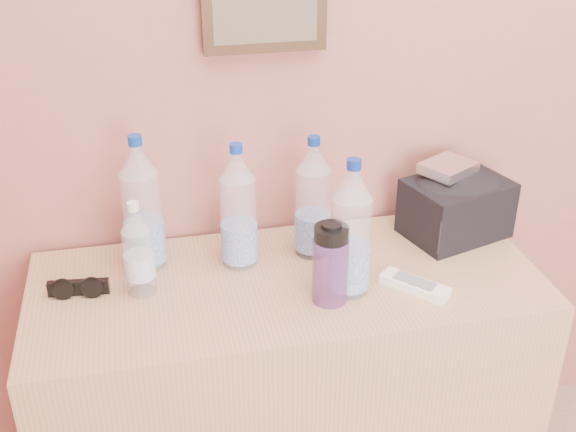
{
  "coord_description": "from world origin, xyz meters",
  "views": [
    {
      "loc": [
        -0.77,
        0.27,
        1.75
      ],
      "look_at": [
        -0.45,
        1.71,
        0.96
      ],
      "focal_mm": 45.0,
      "sensor_mm": 36.0,
      "label": 1
    }
  ],
  "objects_px": {
    "dresser": "(287,400)",
    "pet_large_a": "(142,210)",
    "toiletry_bag": "(456,205)",
    "pet_large_b": "(238,213)",
    "sunglasses": "(79,287)",
    "pet_large_c": "(313,203)",
    "foil_packet": "(448,168)",
    "pet_large_d": "(351,235)",
    "pet_small": "(138,254)",
    "ac_remote": "(415,285)",
    "nalgene_bottle": "(330,263)"
  },
  "relations": [
    {
      "from": "pet_large_a",
      "to": "foil_packet",
      "type": "relative_size",
      "value": 2.7
    },
    {
      "from": "pet_large_b",
      "to": "toiletry_bag",
      "type": "relative_size",
      "value": 1.25
    },
    {
      "from": "ac_remote",
      "to": "pet_small",
      "type": "bearing_deg",
      "value": -143.66
    },
    {
      "from": "pet_large_b",
      "to": "toiletry_bag",
      "type": "xyz_separation_m",
      "value": [
        0.59,
        0.03,
        -0.06
      ]
    },
    {
      "from": "nalgene_bottle",
      "to": "toiletry_bag",
      "type": "relative_size",
      "value": 0.78
    },
    {
      "from": "pet_large_a",
      "to": "sunglasses",
      "type": "xyz_separation_m",
      "value": [
        -0.16,
        -0.1,
        -0.14
      ]
    },
    {
      "from": "dresser",
      "to": "pet_small",
      "type": "relative_size",
      "value": 5.26
    },
    {
      "from": "dresser",
      "to": "pet_large_a",
      "type": "xyz_separation_m",
      "value": [
        -0.33,
        0.14,
        0.54
      ]
    },
    {
      "from": "pet_large_a",
      "to": "toiletry_bag",
      "type": "xyz_separation_m",
      "value": [
        0.82,
        -0.02,
        -0.07
      ]
    },
    {
      "from": "foil_packet",
      "to": "sunglasses",
      "type": "bearing_deg",
      "value": -173.73
    },
    {
      "from": "pet_large_a",
      "to": "sunglasses",
      "type": "bearing_deg",
      "value": -148.14
    },
    {
      "from": "sunglasses",
      "to": "foil_packet",
      "type": "xyz_separation_m",
      "value": [
        0.96,
        0.11,
        0.17
      ]
    },
    {
      "from": "sunglasses",
      "to": "pet_large_c",
      "type": "bearing_deg",
      "value": 13.33
    },
    {
      "from": "sunglasses",
      "to": "foil_packet",
      "type": "relative_size",
      "value": 1.1
    },
    {
      "from": "dresser",
      "to": "pet_large_d",
      "type": "distance_m",
      "value": 0.56
    },
    {
      "from": "nalgene_bottle",
      "to": "sunglasses",
      "type": "bearing_deg",
      "value": 165.65
    },
    {
      "from": "dresser",
      "to": "pet_small",
      "type": "distance_m",
      "value": 0.6
    },
    {
      "from": "pet_large_d",
      "to": "pet_small",
      "type": "distance_m",
      "value": 0.49
    },
    {
      "from": "pet_small",
      "to": "nalgene_bottle",
      "type": "height_order",
      "value": "pet_small"
    },
    {
      "from": "pet_large_a",
      "to": "pet_large_d",
      "type": "height_order",
      "value": "pet_large_a"
    },
    {
      "from": "pet_large_c",
      "to": "toiletry_bag",
      "type": "relative_size",
      "value": 1.24
    },
    {
      "from": "pet_large_a",
      "to": "foil_packet",
      "type": "bearing_deg",
      "value": 0.2
    },
    {
      "from": "pet_large_b",
      "to": "sunglasses",
      "type": "xyz_separation_m",
      "value": [
        -0.39,
        -0.06,
        -0.12
      ]
    },
    {
      "from": "pet_large_a",
      "to": "foil_packet",
      "type": "height_order",
      "value": "pet_large_a"
    },
    {
      "from": "pet_large_d",
      "to": "sunglasses",
      "type": "distance_m",
      "value": 0.65
    },
    {
      "from": "pet_large_d",
      "to": "nalgene_bottle",
      "type": "distance_m",
      "value": 0.08
    },
    {
      "from": "pet_large_d",
      "to": "dresser",
      "type": "bearing_deg",
      "value": 149.85
    },
    {
      "from": "sunglasses",
      "to": "dresser",
      "type": "bearing_deg",
      "value": 1.54
    },
    {
      "from": "pet_large_c",
      "to": "toiletry_bag",
      "type": "bearing_deg",
      "value": 1.71
    },
    {
      "from": "dresser",
      "to": "pet_small",
      "type": "bearing_deg",
      "value": 176.63
    },
    {
      "from": "dresser",
      "to": "toiletry_bag",
      "type": "relative_size",
      "value": 4.81
    },
    {
      "from": "pet_large_a",
      "to": "sunglasses",
      "type": "height_order",
      "value": "pet_large_a"
    },
    {
      "from": "sunglasses",
      "to": "toiletry_bag",
      "type": "distance_m",
      "value": 0.99
    },
    {
      "from": "pet_large_b",
      "to": "toiletry_bag",
      "type": "height_order",
      "value": "pet_large_b"
    },
    {
      "from": "dresser",
      "to": "pet_large_d",
      "type": "relative_size",
      "value": 3.68
    },
    {
      "from": "pet_large_d",
      "to": "nalgene_bottle",
      "type": "bearing_deg",
      "value": -152.15
    },
    {
      "from": "dresser",
      "to": "foil_packet",
      "type": "distance_m",
      "value": 0.76
    },
    {
      "from": "dresser",
      "to": "ac_remote",
      "type": "relative_size",
      "value": 7.46
    },
    {
      "from": "pet_large_a",
      "to": "pet_large_d",
      "type": "xyz_separation_m",
      "value": [
        0.46,
        -0.22,
        -0.0
      ]
    },
    {
      "from": "foil_packet",
      "to": "pet_large_c",
      "type": "bearing_deg",
      "value": -175.02
    },
    {
      "from": "pet_small",
      "to": "ac_remote",
      "type": "height_order",
      "value": "pet_small"
    },
    {
      "from": "nalgene_bottle",
      "to": "foil_packet",
      "type": "xyz_separation_m",
      "value": [
        0.38,
        0.25,
        0.09
      ]
    },
    {
      "from": "pet_small",
      "to": "ac_remote",
      "type": "distance_m",
      "value": 0.66
    },
    {
      "from": "pet_large_d",
      "to": "pet_small",
      "type": "height_order",
      "value": "pet_large_d"
    },
    {
      "from": "pet_large_b",
      "to": "foil_packet",
      "type": "distance_m",
      "value": 0.57
    },
    {
      "from": "pet_large_d",
      "to": "sunglasses",
      "type": "relative_size",
      "value": 2.39
    },
    {
      "from": "pet_small",
      "to": "dresser",
      "type": "bearing_deg",
      "value": -3.37
    },
    {
      "from": "dresser",
      "to": "nalgene_bottle",
      "type": "bearing_deg",
      "value": -53.5
    },
    {
      "from": "foil_packet",
      "to": "pet_small",
      "type": "bearing_deg",
      "value": -171.21
    },
    {
      "from": "nalgene_bottle",
      "to": "pet_large_b",
      "type": "bearing_deg",
      "value": 130.98
    }
  ]
}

